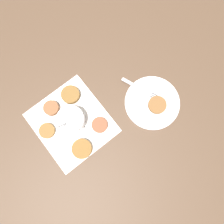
{
  "coord_description": "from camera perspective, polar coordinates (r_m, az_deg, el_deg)",
  "views": [
    {
      "loc": [
        0.18,
        0.0,
        0.82
      ],
      "look_at": [
        0.08,
        0.11,
        0.02
      ],
      "focal_mm": 35.0,
      "sensor_mm": 36.0,
      "label": 1
    }
  ],
  "objects": [
    {
      "name": "ground_plane",
      "position": [
        0.84,
        -9.23,
        -2.57
      ],
      "size": [
        4.0,
        4.0,
        0.0
      ],
      "primitive_type": "plane",
      "color": "#4C3828"
    },
    {
      "name": "fritter_on_plate",
      "position": [
        0.83,
        11.69,
        1.78
      ],
      "size": [
        0.07,
        0.07,
        0.01
      ],
      "color": "brown",
      "rests_on": "serving_plate"
    },
    {
      "name": "fritter_0",
      "position": [
        0.81,
        -3.29,
        -3.44
      ],
      "size": [
        0.06,
        0.06,
        0.01
      ],
      "color": "brown",
      "rests_on": "napkin"
    },
    {
      "name": "sauce_bowl",
      "position": [
        0.81,
        -10.54,
        -2.14
      ],
      "size": [
        0.11,
        0.1,
        0.11
      ],
      "color": "silver",
      "rests_on": "napkin"
    },
    {
      "name": "serving_plate",
      "position": [
        0.84,
        10.43,
        2.38
      ],
      "size": [
        0.21,
        0.21,
        0.02
      ],
      "color": "silver",
      "rests_on": "ground_plane"
    },
    {
      "name": "fritter_2",
      "position": [
        0.85,
        -10.81,
        4.4
      ],
      "size": [
        0.07,
        0.07,
        0.02
      ],
      "color": "brown",
      "rests_on": "napkin"
    },
    {
      "name": "fork",
      "position": [
        0.84,
        9.55,
        4.77
      ],
      "size": [
        0.19,
        0.06,
        0.0
      ],
      "color": "silver",
      "rests_on": "serving_plate"
    },
    {
      "name": "fritter_4",
      "position": [
        0.85,
        -15.59,
        0.93
      ],
      "size": [
        0.06,
        0.06,
        0.02
      ],
      "color": "brown",
      "rests_on": "napkin"
    },
    {
      "name": "fritter_1",
      "position": [
        0.85,
        -16.64,
        -4.76
      ],
      "size": [
        0.06,
        0.06,
        0.01
      ],
      "color": "brown",
      "rests_on": "napkin"
    },
    {
      "name": "fritter_3",
      "position": [
        0.81,
        -7.9,
        -9.54
      ],
      "size": [
        0.07,
        0.07,
        0.02
      ],
      "color": "brown",
      "rests_on": "napkin"
    },
    {
      "name": "napkin",
      "position": [
        0.84,
        -10.52,
        -2.77
      ],
      "size": [
        0.32,
        0.3,
        0.0
      ],
      "color": "white",
      "rests_on": "ground_plane"
    }
  ]
}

